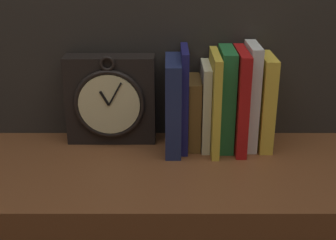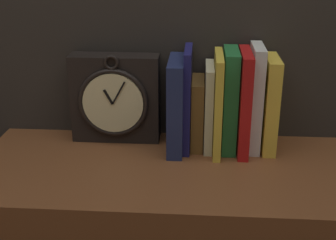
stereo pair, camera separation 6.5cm
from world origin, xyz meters
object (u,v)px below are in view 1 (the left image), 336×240
book_slot2_brown (194,112)px  book_slot3_cream (205,106)px  book_slot7_white (251,96)px  book_slot5_green (226,99)px  clock (111,100)px  book_slot0_navy (173,105)px  book_slot6_red (240,100)px  book_slot4_yellow (214,102)px  book_slot1_navy (184,99)px  book_slot8_yellow (265,102)px

book_slot2_brown → book_slot3_cream: book_slot3_cream is taller
book_slot7_white → book_slot5_green: bearing=-176.1°
clock → book_slot0_navy: bearing=-14.5°
clock → book_slot3_cream: (0.24, -0.03, -0.01)m
book_slot2_brown → book_slot6_red: (0.11, -0.02, 0.04)m
book_slot4_yellow → book_slot7_white: bearing=11.9°
book_slot6_red → book_slot3_cream: bearing=171.1°
book_slot0_navy → book_slot1_navy: book_slot1_navy is taller
book_slot7_white → book_slot8_yellow: book_slot7_white is taller
clock → book_slot1_navy: size_ratio=0.93×
book_slot2_brown → book_slot8_yellow: 0.18m
book_slot3_cream → book_slot1_navy: bearing=-175.6°
clock → book_slot8_yellow: bearing=-3.8°
book_slot5_green → book_slot6_red: same height
book_slot2_brown → book_slot4_yellow: size_ratio=0.72×
clock → book_slot7_white: bearing=-3.7°
book_slot5_green → book_slot8_yellow: 0.10m
book_slot0_navy → book_slot1_navy: 0.03m
clock → book_slot7_white: (0.35, -0.02, 0.02)m
book_slot1_navy → book_slot3_cream: book_slot1_navy is taller
book_slot7_white → book_slot8_yellow: bearing=-4.4°
book_slot2_brown → book_slot7_white: (0.14, -0.00, 0.04)m
book_slot0_navy → book_slot7_white: size_ratio=0.88×
book_slot1_navy → book_slot8_yellow: 0.20m
book_slot7_white → book_slot8_yellow: (0.04, -0.00, -0.01)m
book_slot6_red → book_slot7_white: size_ratio=0.96×
book_slot1_navy → book_slot0_navy: bearing=-157.4°
book_slot8_yellow → book_slot6_red: bearing=-168.6°
book_slot8_yellow → book_slot7_white: bearing=175.6°
book_slot5_green → book_slot2_brown: bearing=175.7°
book_slot5_green → book_slot6_red: (0.03, -0.01, 0.00)m
book_slot5_green → book_slot7_white: book_slot7_white is taller
book_slot7_white → clock: bearing=176.3°
book_slot0_navy → book_slot4_yellow: size_ratio=0.94×
clock → book_slot6_red: book_slot6_red is taller
book_slot1_navy → book_slot7_white: 0.16m
clock → book_slot4_yellow: book_slot4_yellow is taller
book_slot4_yellow → book_slot5_green: bearing=26.8°
clock → book_slot3_cream: clock is taller
book_slot4_yellow → book_slot5_green: size_ratio=0.97×
book_slot0_navy → book_slot2_brown: (0.05, 0.02, -0.03)m
book_slot4_yellow → book_slot8_yellow: book_slot4_yellow is taller
book_slot3_cream → book_slot6_red: 0.09m
book_slot4_yellow → book_slot6_red: (0.06, 0.00, 0.00)m
book_slot8_yellow → book_slot5_green: bearing=-179.1°
book_slot2_brown → book_slot3_cream: size_ratio=0.82×
book_slot3_cream → book_slot7_white: size_ratio=0.81×
book_slot3_cream → book_slot8_yellow: book_slot8_yellow is taller
book_slot3_cream → book_slot2_brown: bearing=171.1°
book_slot0_navy → book_slot5_green: book_slot5_green is taller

